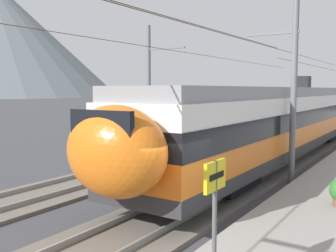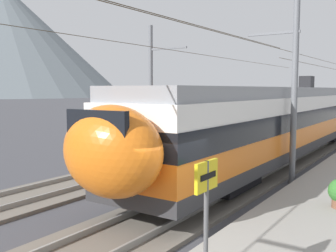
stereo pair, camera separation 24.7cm
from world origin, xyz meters
name	(u,v)px [view 1 (the left image)]	position (x,y,z in m)	size (l,w,h in m)	color
ground_plane	(172,244)	(0.00, 0.00, 0.00)	(400.00, 400.00, 0.00)	#424247
track_near	(135,232)	(0.00, 1.13, 0.07)	(120.00, 3.00, 0.28)	#6B6359
track_far	(16,202)	(0.00, 6.10, 0.07)	(120.00, 3.00, 0.28)	#6B6359
train_near_platform	(280,119)	(12.23, 1.13, 2.23)	(27.43, 3.03, 4.27)	#2D2D30
train_far_track	(288,105)	(31.13, 6.10, 2.23)	(33.33, 2.88, 4.27)	#2D2D30
catenary_mast_mid	(291,86)	(7.86, -0.56, 3.90)	(38.06, 2.12, 7.40)	slate
catenary_mast_far_side	(151,86)	(10.64, 8.21, 3.93)	(38.06, 2.57, 7.41)	slate
platform_sign	(215,196)	(-1.97, -2.10, 1.98)	(0.70, 0.08, 2.23)	#59595B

